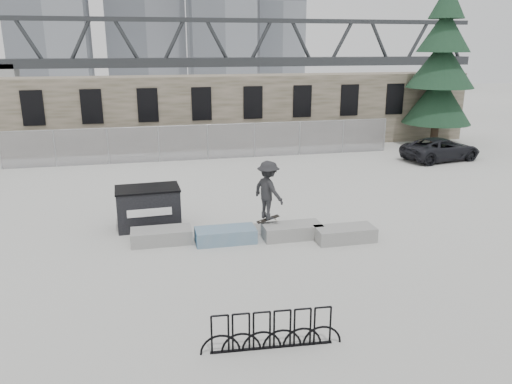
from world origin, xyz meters
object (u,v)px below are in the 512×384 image
(planter_center_right, at_px, (292,230))
(dumpster, at_px, (148,207))
(planter_far_left, at_px, (162,235))
(suv, at_px, (441,149))
(spruce_tree, at_px, (441,66))
(skateboarder, at_px, (268,190))
(bike_rack, at_px, (272,330))
(planter_offset, at_px, (345,233))
(planter_center_left, at_px, (226,235))

(planter_center_right, height_order, dumpster, dumpster)
(planter_far_left, distance_m, suv, 18.51)
(planter_center_right, distance_m, dumpster, 5.24)
(spruce_tree, xyz_separation_m, suv, (-2.24, -4.35, -4.40))
(skateboarder, bearing_deg, bike_rack, 138.60)
(planter_offset, relative_size, bike_rack, 0.64)
(suv, distance_m, skateboarder, 15.58)
(spruce_tree, distance_m, skateboarder, 20.34)
(planter_center_left, distance_m, planter_offset, 4.02)
(planter_far_left, bearing_deg, bike_rack, -72.54)
(planter_offset, distance_m, dumpster, 7.02)
(planter_center_left, distance_m, spruce_tree, 21.90)
(planter_center_left, height_order, bike_rack, bike_rack)
(suv, xyz_separation_m, skateboarder, (-12.48, -9.28, 1.00))
(planter_center_left, bearing_deg, planter_far_left, 169.17)
(dumpster, xyz_separation_m, suv, (16.47, 7.49, -0.11))
(bike_rack, bearing_deg, planter_center_left, 90.00)
(planter_far_left, distance_m, planter_center_right, 4.41)
(planter_center_right, bearing_deg, bike_rack, -110.39)
(planter_offset, relative_size, skateboarder, 0.93)
(planter_center_right, bearing_deg, planter_far_left, 173.45)
(suv, bearing_deg, planter_offset, 125.57)
(planter_offset, distance_m, spruce_tree, 19.71)
(planter_offset, xyz_separation_m, suv, (10.05, 10.29, 0.38))
(planter_center_right, bearing_deg, suv, 39.44)
(spruce_tree, bearing_deg, planter_center_right, -134.95)
(planter_far_left, height_order, skateboarder, skateboarder)
(planter_offset, bearing_deg, planter_center_right, 158.40)
(planter_center_right, bearing_deg, planter_offset, -21.60)
(planter_offset, xyz_separation_m, dumpster, (-6.42, 2.81, 0.49))
(spruce_tree, bearing_deg, dumpster, -147.70)
(planter_center_right, xyz_separation_m, dumpster, (-4.76, 2.15, 0.49))
(bike_rack, distance_m, suv, 21.11)
(skateboarder, bearing_deg, planter_far_left, 59.50)
(planter_center_left, relative_size, planter_center_right, 1.00)
(suv, relative_size, skateboarder, 2.15)
(bike_rack, distance_m, skateboarder, 6.80)
(planter_offset, bearing_deg, planter_center_left, 169.10)
(dumpster, bearing_deg, skateboarder, -26.67)
(planter_offset, distance_m, suv, 14.39)
(dumpster, height_order, spruce_tree, spruce_tree)
(planter_far_left, height_order, suv, suv)
(planter_center_right, xyz_separation_m, spruce_tree, (13.96, 13.98, 4.78))
(planter_center_left, xyz_separation_m, suv, (14.00, 9.53, 0.38))
(planter_far_left, relative_size, planter_center_left, 1.00)
(planter_center_right, relative_size, spruce_tree, 0.17)
(planter_center_right, bearing_deg, skateboarder, 154.79)
(planter_offset, xyz_separation_m, bike_rack, (-3.95, -5.50, 0.18))
(dumpster, relative_size, skateboarder, 1.08)
(bike_rack, bearing_deg, planter_offset, 54.30)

